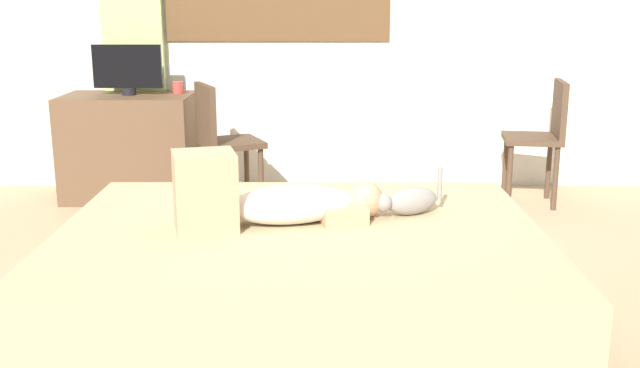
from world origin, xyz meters
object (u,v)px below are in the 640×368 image
at_px(cat, 406,201).
at_px(desk, 127,147).
at_px(tv_monitor, 125,69).
at_px(bed, 298,276).
at_px(person_lying, 268,199).
at_px(chair_spare, 540,132).
at_px(cup, 175,88).
at_px(chair_by_desk, 219,137).

height_order(cat, desk, desk).
bearing_deg(desk, tv_monitor, 0.00).
relative_size(bed, person_lying, 2.31).
bearing_deg(chair_spare, desk, 176.48).
relative_size(cup, chair_spare, 0.10).
xyz_separation_m(desk, chair_by_desk, (0.70, -0.35, 0.14)).
bearing_deg(chair_by_desk, cat, -55.57).
bearing_deg(bed, chair_by_desk, 107.84).
bearing_deg(chair_by_desk, cup, 129.48).
height_order(tv_monitor, cup, tv_monitor).
relative_size(person_lying, chair_spare, 1.09).
distance_m(cup, chair_spare, 2.57).
relative_size(cat, cup, 3.89).
distance_m(chair_by_desk, chair_spare, 2.20).
bearing_deg(cup, chair_by_desk, -50.52).
height_order(tv_monitor, chair_by_desk, tv_monitor).
bearing_deg(desk, bed, -59.02).
distance_m(tv_monitor, cup, 0.37).
relative_size(cat, tv_monitor, 0.69).
distance_m(desk, cup, 0.55).
bearing_deg(bed, cat, 22.86).
bearing_deg(chair_spare, chair_by_desk, -175.43).
xyz_separation_m(bed, cup, (-0.92, 2.20, 0.57)).
xyz_separation_m(tv_monitor, cup, (0.33, 0.08, -0.14)).
bearing_deg(cup, chair_spare, -5.72).
relative_size(tv_monitor, chair_spare, 0.56).
relative_size(tv_monitor, chair_by_desk, 0.56).
relative_size(bed, cup, 25.30).
distance_m(tv_monitor, chair_by_desk, 0.87).
bearing_deg(tv_monitor, cup, 13.12).
distance_m(person_lying, desk, 2.36).
relative_size(desk, chair_by_desk, 1.05).
xyz_separation_m(person_lying, desk, (-1.14, 2.05, -0.17)).
bearing_deg(person_lying, tv_monitor, 118.63).
distance_m(cup, chair_by_desk, 0.62).
bearing_deg(person_lying, desk, 119.06).
bearing_deg(cup, tv_monitor, -166.88).
height_order(person_lying, cat, person_lying).
bearing_deg(chair_spare, person_lying, -133.08).
bearing_deg(cup, bed, -67.21).
relative_size(desk, cup, 10.53).
distance_m(desk, chair_by_desk, 0.80).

